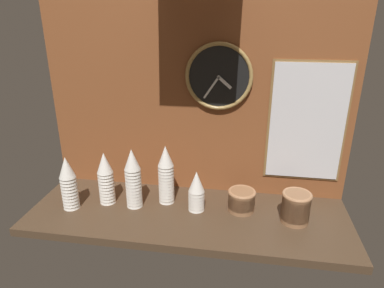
{
  "coord_description": "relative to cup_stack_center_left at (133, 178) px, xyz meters",
  "views": [
    {
      "loc": [
        0.26,
        -1.47,
        0.96
      ],
      "look_at": [
        0.02,
        0.04,
        0.35
      ],
      "focal_mm": 32.0,
      "sensor_mm": 36.0,
      "label": 1
    }
  ],
  "objects": [
    {
      "name": "ground_plane",
      "position": [
        0.28,
        -0.01,
        -0.18
      ],
      "size": [
        1.6,
        0.56,
        0.04
      ],
      "primitive_type": "cube",
      "color": "#4C3826"
    },
    {
      "name": "wall_tiled_back",
      "position": [
        0.28,
        0.25,
        0.37
      ],
      "size": [
        1.6,
        0.03,
        1.05
      ],
      "color": "brown",
      "rests_on": "ground_plane"
    },
    {
      "name": "cup_stack_center_left",
      "position": [
        0.0,
        0.0,
        0.0
      ],
      "size": [
        0.08,
        0.08,
        0.32
      ],
      "color": "white",
      "rests_on": "ground_plane"
    },
    {
      "name": "cup_stack_center_right",
      "position": [
        0.32,
        0.01,
        -0.05
      ],
      "size": [
        0.08,
        0.08,
        0.21
      ],
      "color": "white",
      "rests_on": "ground_plane"
    },
    {
      "name": "cup_stack_far_left",
      "position": [
        -0.32,
        -0.07,
        -0.02
      ],
      "size": [
        0.08,
        0.08,
        0.28
      ],
      "color": "white",
      "rests_on": "ground_plane"
    },
    {
      "name": "cup_stack_left",
      "position": [
        -0.15,
        0.01,
        -0.02
      ],
      "size": [
        0.08,
        0.08,
        0.28
      ],
      "color": "white",
      "rests_on": "ground_plane"
    },
    {
      "name": "cup_stack_center",
      "position": [
        0.16,
        0.07,
        0.0
      ],
      "size": [
        0.08,
        0.08,
        0.32
      ],
      "color": "white",
      "rests_on": "ground_plane"
    },
    {
      "name": "bowl_stack_far_right",
      "position": [
        0.81,
        -0.01,
        -0.08
      ],
      "size": [
        0.14,
        0.14,
        0.15
      ],
      "color": "#996B47",
      "rests_on": "ground_plane"
    },
    {
      "name": "bowl_stack_right",
      "position": [
        0.55,
        0.04,
        -0.1
      ],
      "size": [
        0.14,
        0.14,
        0.11
      ],
      "color": "#996B47",
      "rests_on": "ground_plane"
    },
    {
      "name": "wall_clock",
      "position": [
        0.4,
        0.22,
        0.48
      ],
      "size": [
        0.34,
        0.03,
        0.34
      ],
      "color": "black"
    },
    {
      "name": "menu_board",
      "position": [
        0.85,
        0.23,
        0.26
      ],
      "size": [
        0.39,
        0.01,
        0.62
      ],
      "color": "olive"
    }
  ]
}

